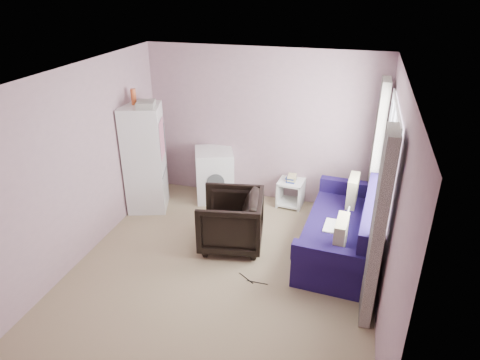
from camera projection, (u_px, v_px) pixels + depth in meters
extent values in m
cube|color=#9C8766|center=(224.00, 268.00, 5.59)|extent=(3.80, 4.20, 0.02)
cube|color=silver|center=(220.00, 74.00, 4.50)|extent=(3.80, 4.20, 0.02)
cube|color=#A7848F|center=(262.00, 127.00, 6.88)|extent=(3.80, 0.02, 2.50)
cube|color=#A7848F|center=(136.00, 299.00, 3.21)|extent=(3.80, 0.02, 2.50)
cube|color=#A7848F|center=(81.00, 164.00, 5.51)|extent=(0.02, 4.20, 2.50)
cube|color=#A7848F|center=(392.00, 203.00, 4.58)|extent=(0.02, 4.20, 2.50)
cube|color=white|center=(391.00, 157.00, 5.08)|extent=(0.01, 1.60, 1.20)
imported|color=black|center=(231.00, 218.00, 5.88)|extent=(0.92, 0.96, 0.87)
cube|color=silver|center=(145.00, 159.00, 6.69)|extent=(0.74, 0.74, 1.71)
cube|color=#4A4E51|center=(165.00, 171.00, 6.79)|extent=(0.18, 0.52, 0.02)
cube|color=#4A4E51|center=(164.00, 138.00, 6.78)|extent=(0.03, 0.03, 0.49)
cube|color=silver|center=(162.00, 139.00, 6.53)|extent=(0.13, 0.39, 0.59)
cylinder|color=#CA5528|center=(134.00, 97.00, 6.31)|extent=(0.10, 0.10, 0.23)
cube|color=#98978F|center=(146.00, 104.00, 6.22)|extent=(0.33, 0.36, 0.09)
cube|color=silver|center=(215.00, 174.00, 7.17)|extent=(0.79, 0.79, 0.86)
cube|color=#4A4E51|center=(214.00, 153.00, 6.98)|extent=(0.73, 0.72, 0.05)
cylinder|color=#4A4E51|center=(216.00, 182.00, 6.89)|extent=(0.27, 0.12, 0.28)
cube|color=white|center=(291.00, 182.00, 6.93)|extent=(0.43, 0.43, 0.04)
cube|color=white|center=(290.00, 202.00, 7.09)|extent=(0.43, 0.43, 0.04)
cube|color=white|center=(280.00, 191.00, 7.08)|extent=(0.07, 0.40, 0.44)
cube|color=white|center=(301.00, 195.00, 6.96)|extent=(0.07, 0.40, 0.44)
cube|color=navy|center=(291.00, 180.00, 6.92)|extent=(0.15, 0.21, 0.03)
cube|color=beige|center=(292.00, 179.00, 6.90)|extent=(0.13, 0.19, 0.03)
cube|color=navy|center=(291.00, 177.00, 6.90)|extent=(0.16, 0.21, 0.03)
cube|color=beige|center=(292.00, 176.00, 6.88)|extent=(0.14, 0.20, 0.03)
cube|color=#1C104C|center=(340.00, 238.00, 5.83)|extent=(1.05, 2.00, 0.43)
cube|color=#1C104C|center=(372.00, 213.00, 5.53)|extent=(0.33, 1.95, 0.47)
cube|color=#1C104C|center=(331.00, 257.00, 4.90)|extent=(0.93, 0.22, 0.22)
cube|color=#1C104C|center=(351.00, 187.00, 6.49)|extent=(0.93, 0.22, 0.22)
cube|color=beige|center=(341.00, 235.00, 5.10)|extent=(0.16, 0.44, 0.43)
cube|color=beige|center=(353.00, 191.00, 6.16)|extent=(0.16, 0.44, 0.43)
cube|color=white|center=(334.00, 226.00, 5.67)|extent=(0.27, 0.37, 0.02)
cube|color=silver|center=(345.00, 220.00, 5.58)|extent=(0.09, 0.36, 0.24)
cube|color=white|center=(377.00, 202.00, 5.37)|extent=(0.14, 1.70, 0.04)
cube|color=white|center=(382.00, 201.00, 5.35)|extent=(0.02, 1.68, 0.05)
cube|color=white|center=(389.00, 157.00, 5.09)|extent=(0.02, 1.68, 0.05)
cube|color=white|center=(397.00, 108.00, 4.83)|extent=(0.02, 1.68, 0.05)
cube|color=white|center=(392.00, 185.00, 4.40)|extent=(0.02, 0.05, 1.20)
cube|color=white|center=(390.00, 165.00, 4.86)|extent=(0.02, 0.05, 1.20)
cube|color=white|center=(388.00, 149.00, 5.32)|extent=(0.02, 0.05, 1.20)
cube|color=white|center=(387.00, 135.00, 5.78)|extent=(0.02, 0.05, 1.20)
cube|color=beige|center=(377.00, 231.00, 4.35)|extent=(0.12, 0.46, 2.18)
cube|color=beige|center=(376.00, 154.00, 6.22)|extent=(0.12, 0.46, 2.18)
cylinder|color=black|center=(257.00, 282.00, 5.31)|extent=(0.27, 0.01, 0.01)
cylinder|color=black|center=(246.00, 278.00, 5.38)|extent=(0.22, 0.17, 0.01)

